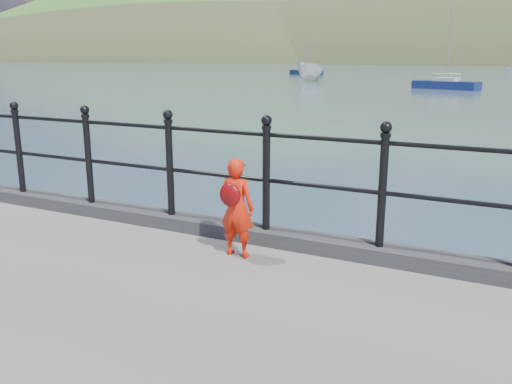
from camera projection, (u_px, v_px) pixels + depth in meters
The scene contains 7 objects.
ground at pixel (225, 311), 6.38m from camera, with size 600.00×600.00×0.00m, color #2D4251.
kerb at pixel (217, 228), 5.98m from camera, with size 60.00×0.30×0.15m, color #28282B.
railing at pixel (216, 161), 5.80m from camera, with size 18.11×0.11×1.20m.
child at pixel (236, 207), 5.24m from camera, with size 0.36×0.30×0.98m.
launch_white at pixel (310, 72), 59.59m from camera, with size 2.09×5.56×2.15m, color silver.
sailboat_port at pixel (446, 85), 46.83m from camera, with size 5.85×3.33×8.14m.
sailboat_left at pixel (306, 72), 80.31m from camera, with size 4.98×1.91×7.09m.
Camera 1 is at (2.91, -5.07, 2.93)m, focal length 38.00 mm.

